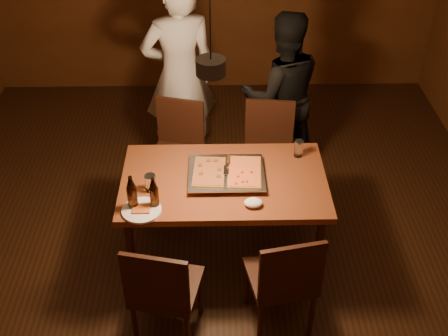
{
  "coord_description": "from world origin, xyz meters",
  "views": [
    {
      "loc": [
        0.02,
        -3.03,
        3.27
      ],
      "look_at": [
        0.08,
        0.19,
        0.85
      ],
      "focal_mm": 45.0,
      "sensor_mm": 36.0,
      "label": 1
    }
  ],
  "objects_px": {
    "pizza_tray": "(226,175)",
    "beer_bottle_b": "(154,193)",
    "plate_slice": "(142,210)",
    "beer_bottle_a": "(132,192)",
    "pendant_lamp": "(211,65)",
    "chair_near_right": "(285,275)",
    "chair_near_left": "(162,286)",
    "diner_white": "(180,75)",
    "chair_far_left": "(178,141)",
    "dining_table": "(224,187)",
    "diner_dark": "(281,94)",
    "chair_far_right": "(268,143)"
  },
  "relations": [
    {
      "from": "pizza_tray",
      "to": "beer_bottle_b",
      "type": "xyz_separation_m",
      "value": [
        -0.5,
        -0.31,
        0.1
      ]
    },
    {
      "from": "plate_slice",
      "to": "beer_bottle_a",
      "type": "bearing_deg",
      "value": 144.96
    },
    {
      "from": "pizza_tray",
      "to": "pendant_lamp",
      "type": "bearing_deg",
      "value": -109.33
    },
    {
      "from": "chair_near_right",
      "to": "chair_near_left",
      "type": "bearing_deg",
      "value": 174.06
    },
    {
      "from": "diner_white",
      "to": "chair_far_left",
      "type": "bearing_deg",
      "value": 73.11
    },
    {
      "from": "plate_slice",
      "to": "diner_white",
      "type": "height_order",
      "value": "diner_white"
    },
    {
      "from": "chair_far_left",
      "to": "diner_white",
      "type": "xyz_separation_m",
      "value": [
        0.01,
        0.48,
        0.39
      ]
    },
    {
      "from": "dining_table",
      "to": "diner_dark",
      "type": "height_order",
      "value": "diner_dark"
    },
    {
      "from": "beer_bottle_b",
      "to": "diner_white",
      "type": "relative_size",
      "value": 0.13
    },
    {
      "from": "diner_white",
      "to": "beer_bottle_b",
      "type": "bearing_deg",
      "value": 71.01
    },
    {
      "from": "chair_near_right",
      "to": "diner_dark",
      "type": "height_order",
      "value": "diner_dark"
    },
    {
      "from": "chair_near_left",
      "to": "beer_bottle_a",
      "type": "xyz_separation_m",
      "value": [
        -0.21,
        0.52,
        0.34
      ]
    },
    {
      "from": "chair_near_left",
      "to": "beer_bottle_b",
      "type": "relative_size",
      "value": 2.09
    },
    {
      "from": "beer_bottle_a",
      "to": "pendant_lamp",
      "type": "distance_m",
      "value": 1.04
    },
    {
      "from": "beer_bottle_a",
      "to": "beer_bottle_b",
      "type": "relative_size",
      "value": 1.1
    },
    {
      "from": "chair_near_left",
      "to": "plate_slice",
      "type": "height_order",
      "value": "chair_near_left"
    },
    {
      "from": "pendant_lamp",
      "to": "chair_far_left",
      "type": "bearing_deg",
      "value": 106.77
    },
    {
      "from": "beer_bottle_b",
      "to": "chair_far_right",
      "type": "bearing_deg",
      "value": 50.58
    },
    {
      "from": "beer_bottle_a",
      "to": "diner_dark",
      "type": "bearing_deg",
      "value": 52.04
    },
    {
      "from": "pizza_tray",
      "to": "beer_bottle_a",
      "type": "distance_m",
      "value": 0.73
    },
    {
      "from": "chair_near_right",
      "to": "beer_bottle_a",
      "type": "bearing_deg",
      "value": 144.87
    },
    {
      "from": "diner_white",
      "to": "beer_bottle_a",
      "type": "bearing_deg",
      "value": 65.85
    },
    {
      "from": "dining_table",
      "to": "chair_far_left",
      "type": "xyz_separation_m",
      "value": [
        -0.39,
        0.81,
        -0.14
      ]
    },
    {
      "from": "pizza_tray",
      "to": "pendant_lamp",
      "type": "xyz_separation_m",
      "value": [
        -0.1,
        -0.21,
        0.99
      ]
    },
    {
      "from": "dining_table",
      "to": "chair_near_right",
      "type": "height_order",
      "value": "chair_near_right"
    },
    {
      "from": "pizza_tray",
      "to": "chair_near_right",
      "type": "bearing_deg",
      "value": -58.69
    },
    {
      "from": "beer_bottle_b",
      "to": "diner_white",
      "type": "xyz_separation_m",
      "value": [
        0.11,
        1.59,
        0.05
      ]
    },
    {
      "from": "pizza_tray",
      "to": "dining_table",
      "type": "bearing_deg",
      "value": -128.23
    },
    {
      "from": "beer_bottle_b",
      "to": "diner_white",
      "type": "distance_m",
      "value": 1.59
    },
    {
      "from": "chair_near_right",
      "to": "diner_dark",
      "type": "relative_size",
      "value": 0.32
    },
    {
      "from": "chair_far_left",
      "to": "plate_slice",
      "type": "height_order",
      "value": "chair_far_left"
    },
    {
      "from": "diner_dark",
      "to": "diner_white",
      "type": "bearing_deg",
      "value": -13.16
    },
    {
      "from": "dining_table",
      "to": "pizza_tray",
      "type": "relative_size",
      "value": 2.73
    },
    {
      "from": "chair_far_left",
      "to": "chair_near_right",
      "type": "height_order",
      "value": "same"
    },
    {
      "from": "pendant_lamp",
      "to": "beer_bottle_a",
      "type": "bearing_deg",
      "value": -168.74
    },
    {
      "from": "chair_far_right",
      "to": "beer_bottle_a",
      "type": "xyz_separation_m",
      "value": [
        -1.02,
        -1.08,
        0.34
      ]
    },
    {
      "from": "chair_near_right",
      "to": "beer_bottle_b",
      "type": "distance_m",
      "value": 1.03
    },
    {
      "from": "chair_far_right",
      "to": "diner_white",
      "type": "height_order",
      "value": "diner_white"
    },
    {
      "from": "chair_far_left",
      "to": "plate_slice",
      "type": "distance_m",
      "value": 1.19
    },
    {
      "from": "diner_dark",
      "to": "chair_far_right",
      "type": "bearing_deg",
      "value": 64.85
    },
    {
      "from": "chair_far_left",
      "to": "diner_dark",
      "type": "height_order",
      "value": "diner_dark"
    },
    {
      "from": "dining_table",
      "to": "chair_near_left",
      "type": "height_order",
      "value": "chair_near_left"
    },
    {
      "from": "beer_bottle_a",
      "to": "diner_white",
      "type": "bearing_deg",
      "value": 81.0
    },
    {
      "from": "chair_near_left",
      "to": "plate_slice",
      "type": "relative_size",
      "value": 1.85
    },
    {
      "from": "chair_near_left",
      "to": "beer_bottle_a",
      "type": "bearing_deg",
      "value": 124.84
    },
    {
      "from": "dining_table",
      "to": "plate_slice",
      "type": "bearing_deg",
      "value": -148.75
    },
    {
      "from": "chair_far_left",
      "to": "chair_near_right",
      "type": "relative_size",
      "value": 1.03
    },
    {
      "from": "beer_bottle_a",
      "to": "pendant_lamp",
      "type": "height_order",
      "value": "pendant_lamp"
    },
    {
      "from": "chair_far_right",
      "to": "beer_bottle_a",
      "type": "relative_size",
      "value": 1.84
    },
    {
      "from": "dining_table",
      "to": "plate_slice",
      "type": "relative_size",
      "value": 5.55
    }
  ]
}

